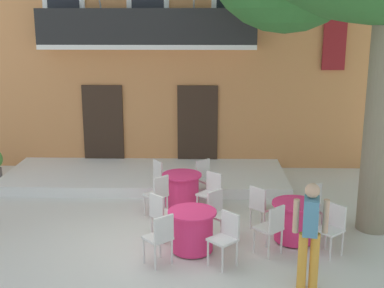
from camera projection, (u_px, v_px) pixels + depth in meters
ground_plane at (161, 244)px, 9.24m from camera, size 120.00×120.00×0.00m
building_facade at (156, 29)px, 15.14m from camera, size 13.00×5.09×7.50m
entrance_step_platform at (146, 177)px, 12.82m from camera, size 7.05×2.59×0.25m
cafe_table_near_tree at (182, 190)px, 10.98m from camera, size 0.86×0.86×0.76m
cafe_chair_near_tree_0 at (211, 191)px, 10.54m from camera, size 0.56×0.56×0.91m
cafe_chair_near_tree_1 at (206, 177)px, 11.46m from camera, size 0.56×0.56×0.91m
cafe_chair_near_tree_2 at (162, 176)px, 11.52m from camera, size 0.56×0.56×0.91m
cafe_chair_near_tree_3 at (158, 193)px, 10.39m from camera, size 0.57×0.57×0.91m
cafe_table_middle at (295, 221)px, 9.28m from camera, size 0.86×0.86×0.76m
cafe_chair_middle_0 at (332, 226)px, 8.73m from camera, size 0.56×0.56×0.91m
cafe_chair_middle_1 at (318, 205)px, 9.74m from camera, size 0.56×0.56×0.91m
cafe_chair_middle_2 at (261, 205)px, 9.73m from camera, size 0.57×0.57×0.91m
cafe_chair_middle_3 at (272, 226)px, 8.72m from camera, size 0.57×0.57×0.91m
cafe_table_front at (192, 231)px, 8.88m from camera, size 0.86×0.86×0.76m
cafe_chair_front_0 at (161, 213)px, 9.32m from camera, size 0.57×0.57×0.91m
cafe_chair_front_1 at (160, 236)px, 8.33m from camera, size 0.56×0.56×0.91m
cafe_chair_front_2 at (226, 235)px, 8.36m from camera, size 0.57×0.57×0.91m
cafe_chair_front_3 at (219, 211)px, 9.39m from camera, size 0.57×0.57×0.91m
pedestrian_near_entrance at (310, 230)px, 7.50m from camera, size 0.53×0.38×1.70m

